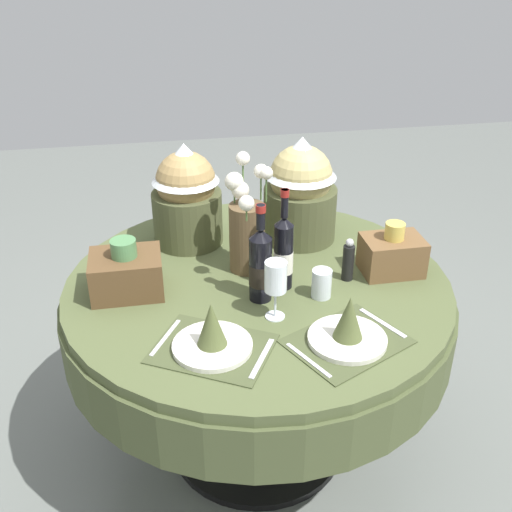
# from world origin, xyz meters

# --- Properties ---
(ground) EXTENTS (8.00, 8.00, 0.00)m
(ground) POSITION_xyz_m (0.00, 0.00, 0.00)
(ground) COLOR slate
(dining_table) EXTENTS (1.39, 1.39, 0.78)m
(dining_table) POSITION_xyz_m (0.00, 0.00, 0.63)
(dining_table) COLOR #4C5633
(dining_table) RESTS_ON ground
(place_setting_left) EXTENTS (0.42, 0.39, 0.16)m
(place_setting_left) POSITION_xyz_m (-0.20, -0.36, 0.82)
(place_setting_left) COLOR #41492B
(place_setting_left) RESTS_ON dining_table
(place_setting_right) EXTENTS (0.42, 0.38, 0.16)m
(place_setting_right) POSITION_xyz_m (0.20, -0.40, 0.82)
(place_setting_right) COLOR #41492B
(place_setting_right) RESTS_ON dining_table
(flower_vase) EXTENTS (0.17, 0.25, 0.42)m
(flower_vase) POSITION_xyz_m (-0.02, 0.09, 0.95)
(flower_vase) COLOR brown
(flower_vase) RESTS_ON dining_table
(wine_bottle_left) EXTENTS (0.08, 0.08, 0.34)m
(wine_bottle_left) POSITION_xyz_m (-0.01, -0.12, 0.91)
(wine_bottle_left) COLOR black
(wine_bottle_left) RESTS_ON dining_table
(wine_bottle_centre) EXTENTS (0.07, 0.07, 0.36)m
(wine_bottle_centre) POSITION_xyz_m (0.08, -0.05, 0.91)
(wine_bottle_centre) COLOR black
(wine_bottle_centre) RESTS_ON dining_table
(wine_glass_right) EXTENTS (0.07, 0.07, 0.20)m
(wine_glass_right) POSITION_xyz_m (0.01, -0.23, 0.92)
(wine_glass_right) COLOR silver
(wine_glass_right) RESTS_ON dining_table
(tumbler_near_right) EXTENTS (0.07, 0.07, 0.10)m
(tumbler_near_right) POSITION_xyz_m (0.19, -0.14, 0.83)
(tumbler_near_right) COLOR silver
(tumbler_near_right) RESTS_ON dining_table
(pepper_mill) EXTENTS (0.04, 0.04, 0.16)m
(pepper_mill) POSITION_xyz_m (0.31, -0.05, 0.85)
(pepper_mill) COLOR black
(pepper_mill) RESTS_ON dining_table
(gift_tub_back_left) EXTENTS (0.27, 0.27, 0.40)m
(gift_tub_back_left) POSITION_xyz_m (-0.21, 0.35, 0.99)
(gift_tub_back_left) COLOR #474C2D
(gift_tub_back_left) RESTS_ON dining_table
(gift_tub_back_right) EXTENTS (0.29, 0.29, 0.42)m
(gift_tub_back_right) POSITION_xyz_m (0.22, 0.30, 1.00)
(gift_tub_back_right) COLOR #474C2D
(gift_tub_back_right) RESTS_ON dining_table
(woven_basket_side_left) EXTENTS (0.24, 0.19, 0.20)m
(woven_basket_side_left) POSITION_xyz_m (-0.45, 0.01, 0.85)
(woven_basket_side_left) COLOR brown
(woven_basket_side_left) RESTS_ON dining_table
(woven_basket_side_right) EXTENTS (0.21, 0.16, 0.19)m
(woven_basket_side_right) POSITION_xyz_m (0.48, -0.02, 0.85)
(woven_basket_side_right) COLOR brown
(woven_basket_side_right) RESTS_ON dining_table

